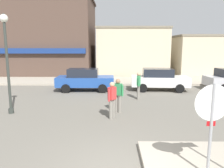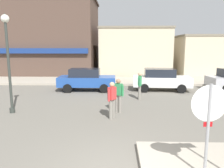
{
  "view_description": "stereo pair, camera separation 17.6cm",
  "coord_description": "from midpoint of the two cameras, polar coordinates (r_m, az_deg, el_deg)",
  "views": [
    {
      "loc": [
        -0.24,
        -4.76,
        3.08
      ],
      "look_at": [
        -0.33,
        4.5,
        1.5
      ],
      "focal_mm": 35.0,
      "sensor_mm": 36.0,
      "label": 1
    },
    {
      "loc": [
        -0.06,
        -4.75,
        3.08
      ],
      "look_at": [
        -0.33,
        4.5,
        1.5
      ],
      "focal_mm": 35.0,
      "sensor_mm": 36.0,
      "label": 2
    }
  ],
  "objects": [
    {
      "name": "pedestrian_crossing_far",
      "position": [
        12.95,
        6.55,
        -0.22
      ],
      "size": [
        0.25,
        0.56,
        1.61
      ],
      "color": "gray",
      "rests_on": "ground"
    },
    {
      "name": "pedestrian_crossing_near",
      "position": [
        9.39,
        -0.51,
        -3.94
      ],
      "size": [
        0.38,
        0.51,
        1.61
      ],
      "color": "gray",
      "rests_on": "ground"
    },
    {
      "name": "kerb_far",
      "position": [
        19.51,
        0.98,
        0.82
      ],
      "size": [
        80.0,
        4.0,
        0.15
      ],
      "primitive_type": "cube",
      "color": "#A89E8C",
      "rests_on": "ground"
    },
    {
      "name": "parked_car_nearest",
      "position": [
        15.6,
        -7.42,
        1.24
      ],
      "size": [
        4.02,
        1.93,
        1.56
      ],
      "color": "#234C9E",
      "rests_on": "ground"
    },
    {
      "name": "parked_car_second",
      "position": [
        15.91,
        11.91,
        1.27
      ],
      "size": [
        4.1,
        2.08,
        1.56
      ],
      "color": "white",
      "rests_on": "ground"
    },
    {
      "name": "building_corner_shop",
      "position": [
        26.49,
        -16.03,
        11.8
      ],
      "size": [
        9.95,
        8.75,
        8.46
      ],
      "color": "brown",
      "rests_on": "ground"
    },
    {
      "name": "stop_sign",
      "position": [
        5.33,
        23.71,
        -8.21
      ],
      "size": [
        0.82,
        0.09,
        2.3
      ],
      "color": "#9E9EA3",
      "rests_on": "ground"
    },
    {
      "name": "building_storefront_left_mid",
      "position": [
        26.56,
        25.12,
        6.76
      ],
      "size": [
        9.14,
        5.83,
        4.28
      ],
      "color": "beige",
      "rests_on": "ground"
    },
    {
      "name": "pedestrian_kerb_side",
      "position": [
        10.25,
        1.07,
        -2.78
      ],
      "size": [
        0.54,
        0.35,
        1.61
      ],
      "color": "gray",
      "rests_on": "ground"
    },
    {
      "name": "lamp_post",
      "position": [
        10.99,
        -26.32,
        8.06
      ],
      "size": [
        0.36,
        0.36,
        4.54
      ],
      "color": "#333833",
      "rests_on": "ground"
    },
    {
      "name": "building_storefront_left_near",
      "position": [
        25.56,
        4.73,
        8.47
      ],
      "size": [
        7.56,
        7.44,
        5.1
      ],
      "color": "beige",
      "rests_on": "ground"
    }
  ]
}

